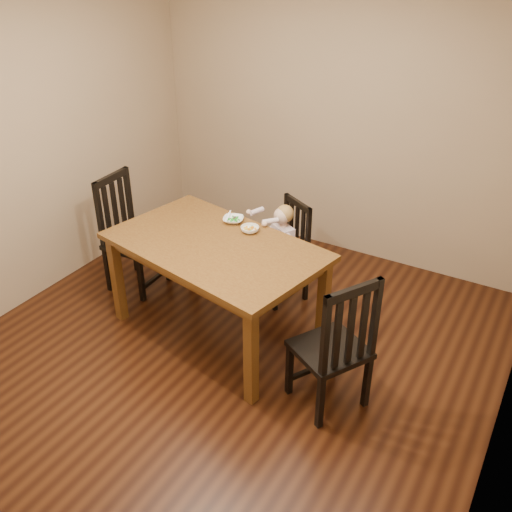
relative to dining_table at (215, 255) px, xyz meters
The scene contains 9 objects.
room 0.66m from the dining_table, 28.67° to the right, with size 4.01×4.01×2.71m.
dining_table is the anchor object (origin of this frame).
chair_child 0.86m from the dining_table, 74.07° to the left, with size 0.53×0.53×0.92m.
chair_left 1.14m from the dining_table, 168.88° to the left, with size 0.47×0.49×1.09m.
chair_right 1.23m from the dining_table, 14.41° to the right, with size 0.61×0.62×1.08m.
toddler 0.78m from the dining_table, 74.86° to the left, with size 0.27×0.34×0.47m, color white, non-canonical shape.
bowl_peas 0.42m from the dining_table, 101.14° to the left, with size 0.17×0.17×0.04m, color white.
bowl_veg 0.36m from the dining_table, 66.72° to the left, with size 0.15×0.15×0.05m, color white.
fork 0.42m from the dining_table, 107.55° to the left, with size 0.04×0.12×0.05m.
Camera 1 is at (2.00, -3.05, 2.98)m, focal length 40.00 mm.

